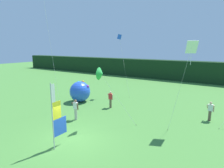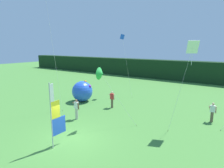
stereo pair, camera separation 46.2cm
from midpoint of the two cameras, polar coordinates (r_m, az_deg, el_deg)
ground_plane at (r=12.84m, az=-12.97°, el=-16.18°), size 120.00×120.00×0.00m
distant_treeline at (r=35.38m, az=19.06°, el=3.85°), size 80.00×2.40×3.45m
banner_flag at (r=11.55m, az=-17.39°, el=-9.45°), size 0.06×1.03×3.91m
person_near_banner at (r=18.38m, az=-1.17°, el=-4.54°), size 0.55×0.48×1.64m
person_mid_field at (r=17.03m, az=26.68°, el=-7.17°), size 0.55×0.48×1.57m
person_far_left at (r=15.74m, az=-11.68°, el=-7.37°), size 0.55×0.48×1.69m
inflatable_balloon at (r=20.69m, az=-10.21°, el=-2.26°), size 2.20×2.20×2.26m
kite_green_delta_0 at (r=13.61m, az=-4.31°, el=3.05°), size 2.45×1.93×4.39m
kite_blue_box_1 at (r=23.01m, az=1.68°, el=13.85°), size 2.10×0.85×7.30m
kite_white_diamond_2 at (r=13.97m, az=21.73°, el=9.40°), size 1.42×1.50×6.24m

